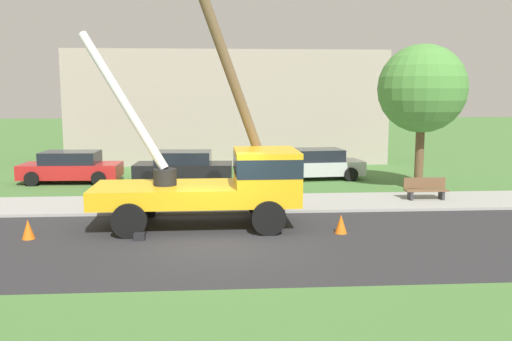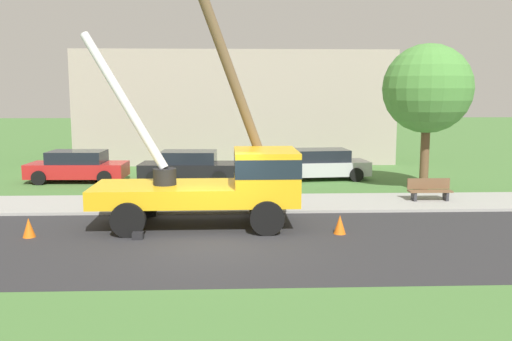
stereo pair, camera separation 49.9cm
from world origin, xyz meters
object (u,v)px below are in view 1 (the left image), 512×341
(parked_sedan_red, at_px, (71,167))
(parked_sedan_black, at_px, (184,167))
(utility_truck, at_px, (224,181))
(traffic_cone_ahead, at_px, (341,224))
(parked_sedan_silver, at_px, (315,164))
(traffic_cone_behind, at_px, (28,229))
(park_bench, at_px, (426,190))
(roadside_tree_near, at_px, (422,89))
(leaning_utility_pole, at_px, (235,86))

(parked_sedan_red, height_order, parked_sedan_black, same)
(utility_truck, distance_m, traffic_cone_ahead, 3.76)
(parked_sedan_red, relative_size, parked_sedan_silver, 0.98)
(traffic_cone_behind, bearing_deg, parked_sedan_black, 68.40)
(traffic_cone_ahead, height_order, traffic_cone_behind, same)
(traffic_cone_ahead, bearing_deg, park_bench, 46.06)
(parked_sedan_silver, relative_size, roadside_tree_near, 0.75)
(utility_truck, relative_size, parked_sedan_silver, 1.49)
(utility_truck, distance_m, traffic_cone_behind, 5.75)
(utility_truck, distance_m, leaning_utility_pole, 3.01)
(traffic_cone_ahead, xyz_separation_m, parked_sedan_red, (-10.25, 9.78, 0.43))
(utility_truck, height_order, parked_sedan_red, utility_truck)
(leaning_utility_pole, xyz_separation_m, parked_sedan_silver, (4.04, 8.02, -3.56))
(leaning_utility_pole, xyz_separation_m, traffic_cone_ahead, (3.01, -2.01, -3.99))
(roadside_tree_near, bearing_deg, parked_sedan_black, 164.22)
(traffic_cone_behind, relative_size, parked_sedan_silver, 0.12)
(leaning_utility_pole, bearing_deg, park_bench, 18.02)
(traffic_cone_ahead, bearing_deg, leaning_utility_pole, 146.21)
(traffic_cone_ahead, height_order, parked_sedan_red, parked_sedan_red)
(utility_truck, xyz_separation_m, traffic_cone_behind, (-5.52, -1.18, -1.13))
(traffic_cone_ahead, distance_m, parked_sedan_black, 10.82)
(leaning_utility_pole, bearing_deg, traffic_cone_behind, -161.05)
(utility_truck, distance_m, park_bench, 8.30)
(parked_sedan_red, bearing_deg, leaning_utility_pole, -47.01)
(parked_sedan_black, relative_size, parked_sedan_silver, 0.99)
(park_bench, bearing_deg, roadside_tree_near, 75.85)
(traffic_cone_behind, height_order, parked_sedan_black, parked_sedan_black)
(utility_truck, bearing_deg, parked_sedan_black, 101.81)
(traffic_cone_ahead, relative_size, parked_sedan_black, 0.12)
(park_bench, relative_size, roadside_tree_near, 0.26)
(leaning_utility_pole, distance_m, parked_sedan_red, 11.20)
(leaning_utility_pole, relative_size, parked_sedan_red, 1.88)
(parked_sedan_black, relative_size, park_bench, 2.80)
(traffic_cone_behind, distance_m, parked_sedan_silver, 14.14)
(utility_truck, height_order, park_bench, utility_truck)
(parked_sedan_red, xyz_separation_m, roadside_tree_near, (15.04, -3.07, 3.50))
(traffic_cone_behind, xyz_separation_m, park_bench, (13.12, 4.37, 0.18))
(parked_sedan_silver, relative_size, park_bench, 2.84)
(parked_sedan_black, bearing_deg, roadside_tree_near, -15.78)
(leaning_utility_pole, distance_m, traffic_cone_ahead, 5.39)
(traffic_cone_ahead, xyz_separation_m, roadside_tree_near, (4.79, 6.71, 3.93))
(leaning_utility_pole, xyz_separation_m, parked_sedan_red, (-7.24, 7.77, -3.56))
(traffic_cone_behind, height_order, parked_sedan_silver, parked_sedan_silver)
(traffic_cone_ahead, distance_m, parked_sedan_red, 14.17)
(park_bench, bearing_deg, leaning_utility_pole, -161.98)
(leaning_utility_pole, distance_m, park_bench, 8.48)
(leaning_utility_pole, height_order, park_bench, leaning_utility_pole)
(traffic_cone_ahead, relative_size, roadside_tree_near, 0.09)
(parked_sedan_red, xyz_separation_m, park_bench, (14.45, -5.42, -0.25))
(utility_truck, relative_size, roadside_tree_near, 1.12)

